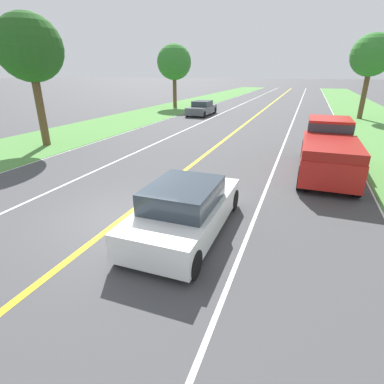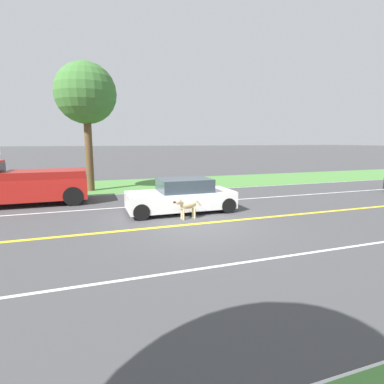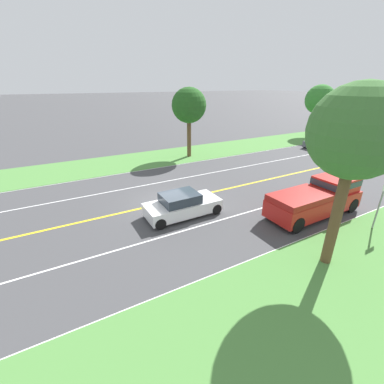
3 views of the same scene
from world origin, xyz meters
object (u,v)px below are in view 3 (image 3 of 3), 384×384
object	(u,v)px
dog	(176,198)
street_sign	(381,200)
pickup_truck	(318,197)
roadside_tree_left_far	(320,100)
oncoming_car	(322,142)
roadside_tree_left_near	(189,106)
roadside_tree_right_near	(357,134)
ego_car	(182,205)

from	to	relation	value
dog	street_sign	world-z (taller)	street_sign
dog	pickup_truck	xyz separation A→B (m)	(4.74, 6.56, 0.49)
roadside_tree_left_far	pickup_truck	bearing A→B (deg)	-52.46
oncoming_car	roadside_tree_left_near	xyz separation A→B (m)	(-4.04, -15.30, 4.32)
roadside_tree_right_near	roadside_tree_left_far	xyz separation A→B (m)	(-18.73, 23.73, -0.49)
ego_car	street_sign	xyz separation A→B (m)	(6.11, 7.95, 1.01)
roadside_tree_left_near	ego_car	bearing A→B (deg)	-30.27
street_sign	roadside_tree_right_near	bearing A→B (deg)	-83.59
ego_car	oncoming_car	xyz separation A→B (m)	(-6.94, 21.71, -0.02)
oncoming_car	dog	bearing A→B (deg)	104.97
dog	pickup_truck	bearing A→B (deg)	44.83
roadside_tree_left_near	roadside_tree_left_far	bearing A→B (deg)	93.11
roadside_tree_left_near	street_sign	distance (m)	17.47
ego_car	street_sign	bearing A→B (deg)	52.45
pickup_truck	street_sign	bearing A→B (deg)	25.05
roadside_tree_left_near	roadside_tree_left_far	xyz separation A→B (m)	(-1.13, 20.72, -0.07)
ego_car	roadside_tree_right_near	bearing A→B (deg)	27.17
dog	roadside_tree_right_near	bearing A→B (deg)	13.01
roadside_tree_left_near	pickup_truck	bearing A→B (deg)	1.36
roadside_tree_right_near	roadside_tree_left_near	xyz separation A→B (m)	(-17.60, 3.01, -0.42)
oncoming_car	street_sign	distance (m)	18.99
ego_car	dog	size ratio (longest dim) A/B	3.65
ego_car	roadside_tree_right_near	size ratio (longest dim) A/B	0.60
roadside_tree_right_near	roadside_tree_left_far	bearing A→B (deg)	128.28
ego_car	pickup_truck	xyz separation A→B (m)	(3.55, 6.75, 0.38)
ego_car	oncoming_car	world-z (taller)	ego_car
oncoming_car	roadside_tree_left_near	size ratio (longest dim) A/B	0.64
roadside_tree_left_far	street_sign	bearing A→B (deg)	-46.48
oncoming_car	roadside_tree_left_far	distance (m)	8.61
pickup_truck	roadside_tree_right_near	xyz separation A→B (m)	(3.07, -3.35, 4.34)
roadside_tree_right_near	street_sign	size ratio (longest dim) A/B	2.71
roadside_tree_right_near	pickup_truck	bearing A→B (deg)	132.45
roadside_tree_right_near	roadside_tree_left_near	distance (m)	17.86
oncoming_car	roadside_tree_right_near	xyz separation A→B (m)	(13.56, -18.31, 4.74)
oncoming_car	street_sign	xyz separation A→B (m)	(13.05, -13.76, 1.03)
street_sign	roadside_tree_left_near	bearing A→B (deg)	-174.85
street_sign	oncoming_car	bearing A→B (deg)	133.49
dog	roadside_tree_left_near	xyz separation A→B (m)	(-9.79, 6.22, 4.41)
pickup_truck	roadside_tree_left_near	bearing A→B (deg)	-178.64
oncoming_car	roadside_tree_left_near	bearing A→B (deg)	75.22
dog	oncoming_car	distance (m)	22.28
dog	oncoming_car	world-z (taller)	oncoming_car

